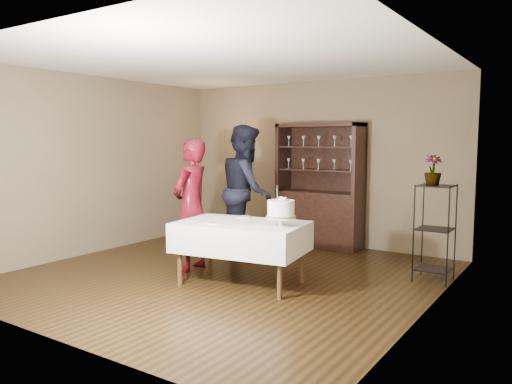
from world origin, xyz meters
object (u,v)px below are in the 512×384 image
plant_etagere (435,229)px  cake_table (241,237)px  china_hutch (320,206)px  cake (281,210)px  man (247,190)px  potted_plant (433,170)px  woman (191,205)px

plant_etagere → cake_table: (-1.90, -1.42, -0.07)m
china_hutch → cake: size_ratio=4.23×
china_hutch → man: 1.36m
plant_etagere → potted_plant: bearing=-160.8°
cake → china_hutch: bearing=106.4°
plant_etagere → woman: 3.11m
cake_table → woman: bearing=168.1°
man → cake: man is taller
china_hutch → man: size_ratio=1.02×
china_hutch → woman: size_ratio=1.15×
cake_table → woman: woman is taller
cake_table → woman: (-0.95, 0.20, 0.30)m
plant_etagere → man: bearing=-178.0°
plant_etagere → china_hutch: bearing=153.2°
plant_etagere → man: 2.75m
plant_etagere → potted_plant: 0.72m
plant_etagere → woman: bearing=-156.8°
man → plant_etagere: bearing=-120.0°
potted_plant → plant_etagere: bearing=19.2°
woman → potted_plant: size_ratio=4.74×
plant_etagere → potted_plant: (-0.04, -0.02, 0.72)m
china_hutch → woman: 2.41m
china_hutch → cake_table: (0.18, -2.47, -0.09)m
cake → plant_etagere: bearing=46.0°
china_hutch → plant_etagere: 2.33m
china_hutch → woman: (-0.77, -2.27, 0.21)m
cake → cake_table: bearing=-178.4°
woman → man: 1.14m
woman → plant_etagere: bearing=107.5°
china_hutch → cake: china_hutch is taller
potted_plant → cake_table: bearing=-142.9°
woman → man: (0.12, 1.13, 0.11)m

